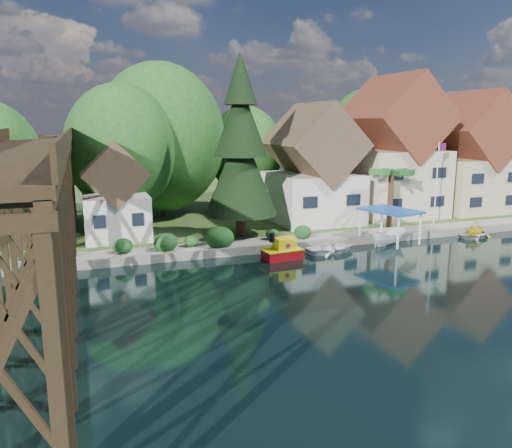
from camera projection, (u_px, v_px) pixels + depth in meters
The scene contains 19 objects.
ground at pixel (321, 283), 30.60m from camera, with size 140.00×140.00×0.00m, color black.
bank at pixel (197, 200), 61.96m from camera, with size 140.00×52.00×0.50m, color #2D451B.
seawall at pixel (321, 244), 39.24m from camera, with size 60.00×0.40×0.62m, color slate.
promenade at pixel (336, 236), 41.04m from camera, with size 50.00×2.60×0.06m, color gray.
trestle_bridge at pixel (37, 198), 29.09m from camera, with size 4.12×44.18×9.30m.
house_left at pixel (313, 172), 46.64m from camera, with size 7.64×8.64×11.02m.
house_center at pixel (392, 156), 49.78m from camera, with size 8.65×9.18×13.89m.
house_right at pixel (468, 160), 52.39m from camera, with size 8.15×8.64×12.45m.
shed at pixel (116, 198), 39.64m from camera, with size 5.09×5.40×7.85m.
bg_trees at pixel (235, 147), 49.10m from camera, with size 49.90×13.30×10.57m.
shrubs at pixel (211, 237), 37.41m from camera, with size 15.76×2.47×1.70m.
conifer at pixel (241, 150), 39.88m from camera, with size 5.92×5.92×14.59m.
palm_tree at pixel (392, 174), 43.59m from camera, with size 5.09×5.09×5.48m.
flagpole at pixel (438, 175), 44.87m from camera, with size 1.12×0.45×7.47m.
tugboat at pixel (282, 251), 35.92m from camera, with size 2.97×1.84×2.05m.
boat_white_a at pixel (331, 247), 37.78m from camera, with size 2.84×3.98×0.82m, color white.
boat_canopy at pixel (389, 230), 39.91m from camera, with size 4.13×5.15×2.91m.
boat_yellow at pixel (476, 228), 43.12m from camera, with size 2.44×2.83×1.49m, color yellow.
boat_white_b at pixel (476, 233), 42.77m from camera, with size 2.34×3.28×0.68m, color silver.
Camera 1 is at (-13.54, -26.25, 9.68)m, focal length 35.00 mm.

